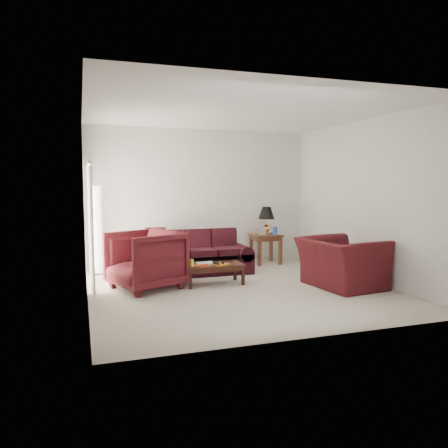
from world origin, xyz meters
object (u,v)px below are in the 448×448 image
at_px(armchair_left, 145,260).
at_px(coffee_table, 214,274).
at_px(floor_lamp, 96,230).
at_px(armchair_right, 341,263).
at_px(end_table, 265,249).
at_px(sofa, 200,253).

relative_size(armchair_left, coffee_table, 1.05).
height_order(floor_lamp, armchair_right, floor_lamp).
height_order(end_table, coffee_table, end_table).
distance_m(end_table, armchair_left, 3.30).
xyz_separation_m(sofa, end_table, (1.70, 0.62, -0.08)).
bearing_deg(end_table, armchair_right, -81.56).
relative_size(sofa, armchair_right, 1.54).
xyz_separation_m(end_table, armchair_left, (-2.92, -1.54, 0.17)).
bearing_deg(armchair_left, coffee_table, 64.33).
bearing_deg(armchair_right, floor_lamp, 51.28).
bearing_deg(coffee_table, sofa, 78.00).
bearing_deg(sofa, coffee_table, -92.57).
bearing_deg(armchair_left, sofa, 103.43).
distance_m(end_table, armchair_right, 2.49).
height_order(sofa, armchair_right, armchair_right).
xyz_separation_m(armchair_left, coffee_table, (1.22, -0.05, -0.32)).
distance_m(sofa, armchair_right, 2.77).
bearing_deg(floor_lamp, armchair_right, -31.42).
distance_m(sofa, end_table, 1.81).
xyz_separation_m(sofa, floor_lamp, (-1.98, 0.62, 0.48)).
bearing_deg(sofa, armchair_left, -145.20).
xyz_separation_m(sofa, coffee_table, (-0.01, -0.96, -0.23)).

